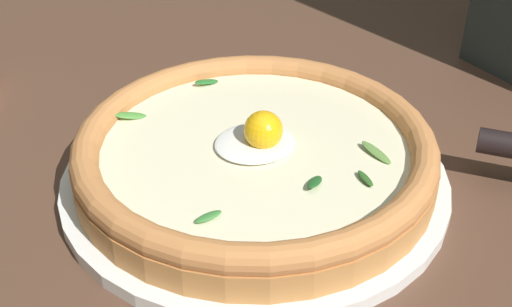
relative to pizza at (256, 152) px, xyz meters
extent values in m
cube|color=brown|center=(0.00, 0.04, -0.05)|extent=(2.40, 2.40, 0.03)
cylinder|color=white|center=(0.00, 0.00, -0.03)|extent=(0.33, 0.33, 0.01)
cylinder|color=#C98445|center=(0.00, 0.00, -0.01)|extent=(0.31, 0.31, 0.02)
torus|color=#C97E44|center=(0.00, 0.00, 0.01)|extent=(0.31, 0.31, 0.02)
cylinder|color=#F3EBC2|center=(0.00, 0.00, 0.00)|extent=(0.26, 0.26, 0.00)
ellipsoid|color=white|center=(0.00, 0.00, 0.01)|extent=(0.07, 0.06, 0.01)
sphere|color=#FFB412|center=(0.00, 0.00, 0.02)|extent=(0.03, 0.03, 0.03)
ellipsoid|color=#5F8B3E|center=(0.08, -0.06, 0.01)|extent=(0.01, 0.03, 0.01)
ellipsoid|color=#3D8239|center=(-0.07, -0.07, 0.01)|extent=(0.02, 0.01, 0.01)
ellipsoid|color=#225C26|center=(0.02, -0.07, 0.01)|extent=(0.03, 0.02, 0.01)
ellipsoid|color=#4C923A|center=(-0.08, 0.09, 0.01)|extent=(0.03, 0.01, 0.01)
ellipsoid|color=#2D5D22|center=(0.05, -0.08, 0.01)|extent=(0.01, 0.02, 0.00)
ellipsoid|color=#28722C|center=(0.00, 0.12, 0.01)|extent=(0.03, 0.01, 0.01)
camera|label=1|loc=(-0.21, -0.42, 0.32)|focal=47.31mm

